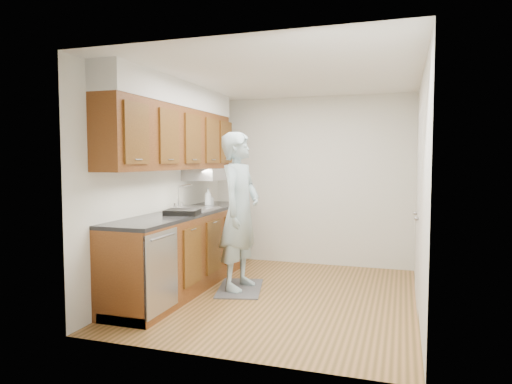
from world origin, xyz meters
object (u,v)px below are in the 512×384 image
(soap_bottle_a, at_px, (208,197))
(steel_can, at_px, (212,201))
(person, at_px, (240,200))
(dish_rack, at_px, (182,212))
(soap_bottle_b, at_px, (210,200))

(soap_bottle_a, height_order, steel_can, soap_bottle_a)
(person, distance_m, steel_can, 0.89)
(person, distance_m, soap_bottle_a, 0.82)
(soap_bottle_a, distance_m, dish_rack, 0.96)
(dish_rack, bearing_deg, soap_bottle_a, 84.22)
(soap_bottle_a, bearing_deg, soap_bottle_b, 91.48)
(person, relative_size, soap_bottle_a, 8.53)
(soap_bottle_b, bearing_deg, dish_rack, -84.50)
(person, bearing_deg, soap_bottle_b, 52.89)
(person, xyz_separation_m, dish_rack, (-0.54, -0.43, -0.11))
(soap_bottle_a, bearing_deg, steel_can, 86.33)
(steel_can, relative_size, dish_rack, 0.31)
(person, xyz_separation_m, soap_bottle_b, (-0.64, 0.59, -0.06))
(soap_bottle_a, xyz_separation_m, soap_bottle_b, (-0.00, 0.08, -0.04))
(person, height_order, soap_bottle_a, person)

